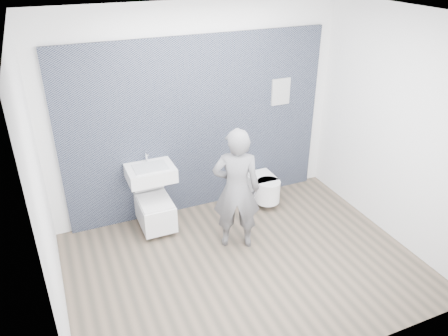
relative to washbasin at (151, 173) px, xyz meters
name	(u,v)px	position (x,y,z in m)	size (l,w,h in m)	color
ground	(244,264)	(0.75, -1.22, -0.79)	(4.00, 4.00, 0.00)	brown
room_shell	(248,128)	(0.75, -1.22, 0.95)	(4.00, 4.00, 4.00)	white
tile_wall	(200,204)	(0.75, 0.25, -0.79)	(3.60, 0.06, 2.40)	black
washbasin	(151,173)	(0.00, 0.00, 0.00)	(0.60, 0.45, 0.45)	white
toilet_square	(155,210)	(0.00, -0.08, -0.52)	(0.42, 0.61, 0.78)	white
toilet_rounded	(264,187)	(1.61, -0.08, -0.54)	(0.35, 0.60, 0.32)	white
info_placard	(275,189)	(1.96, 0.21, -0.79)	(0.28, 0.03, 0.37)	silver
visitor	(236,190)	(0.83, -0.80, -0.01)	(0.57, 0.37, 1.57)	slate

